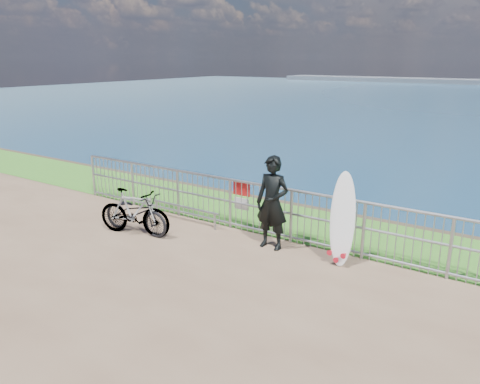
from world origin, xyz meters
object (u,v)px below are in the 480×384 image
Objects in this scene: surfer at (272,203)px; surfboard at (342,223)px; bicycle_near at (135,213)px; bicycle_far at (134,212)px.

surfer is 1.08× the size of surfboard.
surfboard is (1.41, 0.05, -0.14)m from surfer.
bicycle_far reaches higher than bicycle_near.
surfboard is at bearing -80.44° from bicycle_near.
bicycle_near is (-2.84, -0.90, -0.48)m from surfer.
surfboard is 4.32m from bicycle_far.
bicycle_far is at bearing -165.91° from surfboard.
surfer is at bearing -177.82° from surfboard.
surfer reaches higher than bicycle_near.
surfboard is at bearing -89.71° from bicycle_far.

